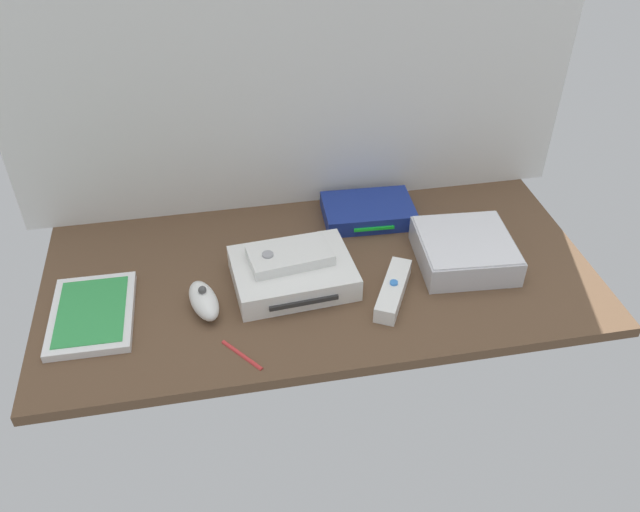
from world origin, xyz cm
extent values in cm
cube|color=brown|center=(0.00, 0.00, -1.00)|extent=(100.00, 48.00, 2.00)
cube|color=silver|center=(0.00, 24.60, 32.00)|extent=(110.00, 1.20, 64.00)
cube|color=white|center=(-5.23, -1.63, 2.20)|extent=(22.19, 17.60, 4.40)
cube|color=#2D2D2D|center=(-4.59, -9.80, 2.20)|extent=(12.01, 1.54, 0.80)
cube|color=silver|center=(26.97, -1.48, 2.50)|extent=(18.18, 18.18, 5.00)
cube|color=silver|center=(26.97, -1.48, 5.15)|extent=(17.45, 17.45, 0.30)
cube|color=white|center=(-39.95, -4.38, 0.70)|extent=(13.87, 19.19, 1.40)
cube|color=green|center=(-39.95, -4.38, 1.48)|extent=(11.39, 16.50, 0.16)
cube|color=navy|center=(12.84, 15.60, 1.70)|extent=(18.53, 12.81, 3.40)
cube|color=#19D833|center=(12.56, 9.41, 1.70)|extent=(8.01, 0.76, 0.60)
cube|color=white|center=(11.35, -8.68, 1.50)|extent=(10.07, 14.78, 3.00)
cylinder|color=#387FDB|center=(11.35, -8.68, 3.20)|extent=(1.40, 1.40, 0.40)
ellipsoid|color=white|center=(-21.20, -5.93, 2.00)|extent=(6.70, 10.77, 4.00)
sphere|color=#4C4C4C|center=(-21.20, -5.93, 4.40)|extent=(1.40, 1.40, 1.40)
cube|color=white|center=(-5.51, -0.63, 5.40)|extent=(15.34, 9.86, 2.00)
cylinder|color=#99999E|center=(-9.48, -1.16, 6.60)|extent=(2.25, 2.25, 0.40)
cylinder|color=red|center=(-15.97, -17.86, 0.35)|extent=(6.05, 7.56, 0.70)
camera|label=1|loc=(-17.19, -91.54, 77.17)|focal=37.07mm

